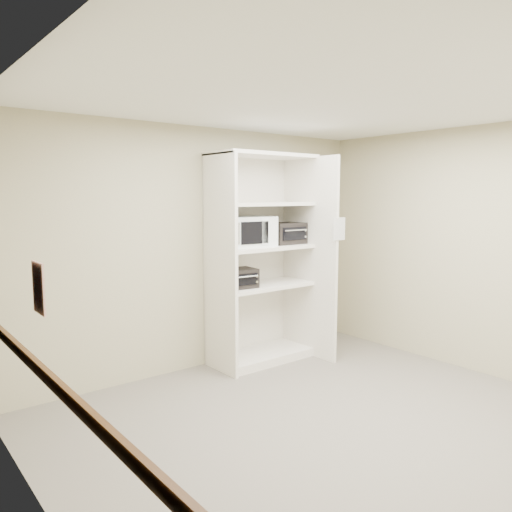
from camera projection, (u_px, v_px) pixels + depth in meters
floor at (331, 426)px, 4.24m from camera, size 4.50×4.00×0.01m
ceiling at (338, 99)px, 3.91m from camera, size 4.50×4.00×0.01m
wall_back at (203, 249)px, 5.63m from camera, size 4.50×0.02×2.70m
wall_left at (49, 307)px, 2.68m from camera, size 0.02×4.00×2.70m
wall_right at (475, 250)px, 5.47m from camera, size 0.02×4.00×2.70m
shelving_unit at (265, 266)px, 5.84m from camera, size 1.24×0.92×2.42m
microwave at (247, 231)px, 5.67m from camera, size 0.60×0.48×0.34m
toaster_oven_upper at (285, 233)px, 5.97m from camera, size 0.44×0.33×0.25m
toaster_oven_lower at (238, 278)px, 5.57m from camera, size 0.41×0.33×0.21m
paper_sign at (339, 229)px, 5.65m from camera, size 0.20×0.02×0.25m
chair_rail at (57, 386)px, 2.75m from camera, size 0.04×3.98×0.08m
wall_poster at (39, 288)px, 2.86m from camera, size 0.01×0.22×0.30m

